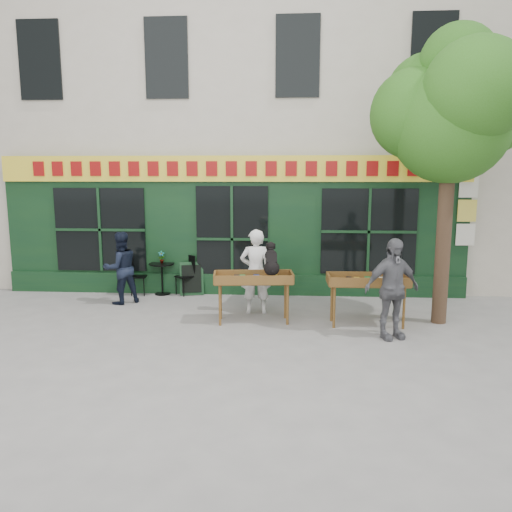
{
  "coord_description": "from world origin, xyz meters",
  "views": [
    {
      "loc": [
        1.33,
        -9.37,
        2.9
      ],
      "look_at": [
        0.69,
        0.5,
        1.25
      ],
      "focal_mm": 35.0,
      "sensor_mm": 36.0,
      "label": 1
    }
  ],
  "objects_px": {
    "man_right": "(392,289)",
    "book_cart_right": "(368,283)",
    "woman": "(256,271)",
    "bistro_table": "(162,272)",
    "book_cart_center": "(253,281)",
    "man_left": "(121,268)",
    "dog": "(271,258)"
  },
  "relations": [
    {
      "from": "man_right",
      "to": "book_cart_right",
      "type": "bearing_deg",
      "value": 90.62
    },
    {
      "from": "woman",
      "to": "bistro_table",
      "type": "height_order",
      "value": "woman"
    },
    {
      "from": "book_cart_right",
      "to": "bistro_table",
      "type": "height_order",
      "value": "book_cart_right"
    },
    {
      "from": "book_cart_center",
      "to": "man_left",
      "type": "distance_m",
      "value": 3.29
    },
    {
      "from": "dog",
      "to": "man_right",
      "type": "bearing_deg",
      "value": -25.65
    },
    {
      "from": "dog",
      "to": "man_left",
      "type": "xyz_separation_m",
      "value": [
        -3.4,
        1.27,
        -0.48
      ]
    },
    {
      "from": "bistro_table",
      "to": "man_left",
      "type": "bearing_deg",
      "value": -128.63
    },
    {
      "from": "book_cart_center",
      "to": "bistro_table",
      "type": "distance_m",
      "value": 3.17
    },
    {
      "from": "book_cart_right",
      "to": "man_left",
      "type": "xyz_separation_m",
      "value": [
        -5.25,
        1.29,
        -0.01
      ]
    },
    {
      "from": "bistro_table",
      "to": "dog",
      "type": "bearing_deg",
      "value": -38.48
    },
    {
      "from": "book_cart_center",
      "to": "man_left",
      "type": "xyz_separation_m",
      "value": [
        -3.05,
        1.22,
        -0.01
      ]
    },
    {
      "from": "man_left",
      "to": "book_cart_right",
      "type": "bearing_deg",
      "value": 126.91
    },
    {
      "from": "book_cart_center",
      "to": "bistro_table",
      "type": "bearing_deg",
      "value": 132.25
    },
    {
      "from": "book_cart_right",
      "to": "woman",
      "type": "bearing_deg",
      "value": 160.79
    },
    {
      "from": "woman",
      "to": "man_right",
      "type": "xyz_separation_m",
      "value": [
        2.49,
        -1.46,
        0.01
      ]
    },
    {
      "from": "man_left",
      "to": "man_right",
      "type": "bearing_deg",
      "value": 120.53
    },
    {
      "from": "woman",
      "to": "man_right",
      "type": "relative_size",
      "value": 0.98
    },
    {
      "from": "book_cart_center",
      "to": "man_right",
      "type": "xyz_separation_m",
      "value": [
        2.49,
        -0.81,
        0.07
      ]
    },
    {
      "from": "book_cart_center",
      "to": "book_cart_right",
      "type": "relative_size",
      "value": 1.03
    },
    {
      "from": "book_cart_center",
      "to": "man_right",
      "type": "height_order",
      "value": "man_right"
    },
    {
      "from": "book_cart_right",
      "to": "man_left",
      "type": "bearing_deg",
      "value": 165.04
    },
    {
      "from": "dog",
      "to": "man_left",
      "type": "bearing_deg",
      "value": 153.46
    },
    {
      "from": "dog",
      "to": "bistro_table",
      "type": "xyz_separation_m",
      "value": [
        -2.7,
        2.15,
        -0.75
      ]
    },
    {
      "from": "woman",
      "to": "book_cart_right",
      "type": "xyz_separation_m",
      "value": [
        2.19,
        -0.71,
        -0.06
      ]
    },
    {
      "from": "man_right",
      "to": "woman",
      "type": "bearing_deg",
      "value": 128.4
    },
    {
      "from": "dog",
      "to": "man_right",
      "type": "xyz_separation_m",
      "value": [
        2.14,
        -0.76,
        -0.39
      ]
    },
    {
      "from": "book_cart_center",
      "to": "woman",
      "type": "distance_m",
      "value": 0.65
    },
    {
      "from": "bistro_table",
      "to": "man_left",
      "type": "distance_m",
      "value": 1.15
    },
    {
      "from": "book_cart_right",
      "to": "man_right",
      "type": "distance_m",
      "value": 0.81
    },
    {
      "from": "bistro_table",
      "to": "man_left",
      "type": "relative_size",
      "value": 0.47
    },
    {
      "from": "woman",
      "to": "man_right",
      "type": "bearing_deg",
      "value": 143.55
    },
    {
      "from": "woman",
      "to": "book_cart_center",
      "type": "bearing_deg",
      "value": 83.97
    }
  ]
}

